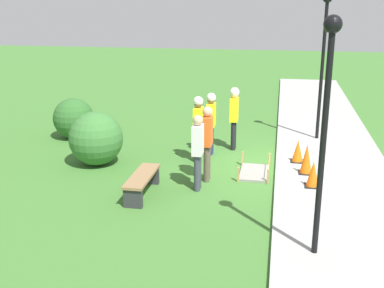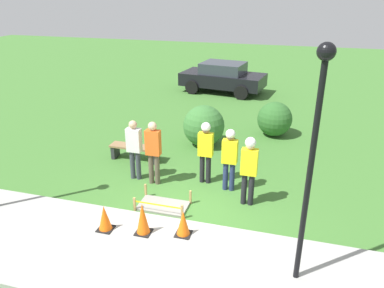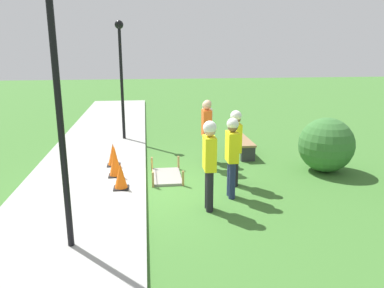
% 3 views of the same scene
% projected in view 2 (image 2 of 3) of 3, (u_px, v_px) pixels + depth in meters
% --- Properties ---
extents(ground_plane, '(60.00, 60.00, 0.00)m').
position_uv_depth(ground_plane, '(183.00, 223.00, 8.73)').
color(ground_plane, '#3D702D').
extents(sidewalk, '(28.00, 2.87, 0.10)m').
position_uv_depth(sidewalk, '(162.00, 261.00, 7.44)').
color(sidewalk, '#9E9E99').
rests_on(sidewalk, ground_plane).
extents(wet_concrete_patch, '(1.27, 0.75, 0.36)m').
position_uv_depth(wet_concrete_patch, '(163.00, 206.00, 9.35)').
color(wet_concrete_patch, gray).
rests_on(wet_concrete_patch, ground_plane).
extents(traffic_cone_near_patch, '(0.34, 0.34, 0.60)m').
position_uv_depth(traffic_cone_near_patch, '(105.00, 218.00, 8.23)').
color(traffic_cone_near_patch, black).
rests_on(traffic_cone_near_patch, sidewalk).
extents(traffic_cone_far_patch, '(0.34, 0.34, 0.75)m').
position_uv_depth(traffic_cone_far_patch, '(143.00, 218.00, 8.08)').
color(traffic_cone_far_patch, black).
rests_on(traffic_cone_far_patch, sidewalk).
extents(traffic_cone_sidewalk_edge, '(0.34, 0.34, 0.59)m').
position_uv_depth(traffic_cone_sidewalk_edge, '(183.00, 223.00, 8.05)').
color(traffic_cone_sidewalk_edge, black).
rests_on(traffic_cone_sidewalk_edge, sidewalk).
extents(park_bench, '(1.59, 0.44, 0.48)m').
position_uv_depth(park_bench, '(135.00, 150.00, 11.81)').
color(park_bench, '#2D2D33').
rests_on(park_bench, ground_plane).
extents(worker_supervisor, '(0.40, 0.25, 1.75)m').
position_uv_depth(worker_supervisor, '(230.00, 155.00, 9.77)').
color(worker_supervisor, navy).
rests_on(worker_supervisor, ground_plane).
extents(worker_assistant, '(0.40, 0.26, 1.82)m').
position_uv_depth(worker_assistant, '(249.00, 165.00, 9.09)').
color(worker_assistant, black).
rests_on(worker_assistant, ground_plane).
extents(worker_trainee, '(0.40, 0.26, 1.78)m').
position_uv_depth(worker_trainee, '(206.00, 147.00, 10.16)').
color(worker_trainee, black).
rests_on(worker_trainee, ground_plane).
extents(bystander_in_orange_shirt, '(0.40, 0.24, 1.82)m').
position_uv_depth(bystander_in_orange_shirt, '(153.00, 149.00, 10.11)').
color(bystander_in_orange_shirt, brown).
rests_on(bystander_in_orange_shirt, ground_plane).
extents(bystander_in_gray_shirt, '(0.40, 0.23, 1.75)m').
position_uv_depth(bystander_in_gray_shirt, '(134.00, 146.00, 10.39)').
color(bystander_in_gray_shirt, '#383D47').
rests_on(bystander_in_gray_shirt, ground_plane).
extents(lamppost_near, '(0.28, 0.28, 4.27)m').
position_uv_depth(lamppost_near, '(314.00, 140.00, 5.91)').
color(lamppost_near, black).
rests_on(lamppost_near, sidewalk).
extents(parked_car_black, '(4.45, 2.61, 1.53)m').
position_uv_depth(parked_car_black, '(223.00, 77.00, 19.29)').
color(parked_car_black, black).
rests_on(parked_car_black, ground_plane).
extents(shrub_rounded_near, '(1.26, 1.26, 1.26)m').
position_uv_depth(shrub_rounded_near, '(275.00, 119.00, 13.66)').
color(shrub_rounded_near, '#2D6028').
rests_on(shrub_rounded_near, ground_plane).
extents(shrub_rounded_mid, '(1.42, 1.42, 1.42)m').
position_uv_depth(shrub_rounded_mid, '(204.00, 126.00, 12.76)').
color(shrub_rounded_mid, '#387033').
rests_on(shrub_rounded_mid, ground_plane).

